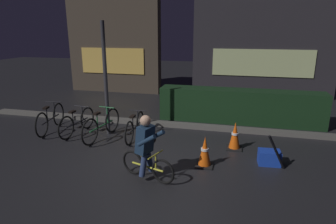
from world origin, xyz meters
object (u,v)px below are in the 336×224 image
(blue_crate, at_px, (269,157))
(closed_umbrella, at_px, (277,152))
(traffic_cone_far, at_px, (235,136))
(parked_bike_center_left, at_px, (102,125))
(parked_bike_left_mid, at_px, (77,122))
(parked_bike_leftmost, at_px, (51,119))
(street_post, at_px, (106,80))
(parked_bike_center_right, at_px, (135,127))
(traffic_cone_near, at_px, (205,152))
(cyclist, at_px, (147,147))

(blue_crate, relative_size, closed_umbrella, 0.52)
(traffic_cone_far, bearing_deg, parked_bike_center_left, -178.10)
(parked_bike_left_mid, bearing_deg, closed_umbrella, -95.43)
(parked_bike_leftmost, height_order, traffic_cone_far, parked_bike_leftmost)
(parked_bike_leftmost, distance_m, parked_bike_center_left, 1.64)
(parked_bike_left_mid, xyz_separation_m, blue_crate, (4.87, -0.71, -0.18))
(street_post, bearing_deg, parked_bike_left_mid, -166.61)
(parked_bike_leftmost, xyz_separation_m, closed_umbrella, (5.80, -0.98, 0.03))
(parked_bike_center_right, relative_size, closed_umbrella, 1.77)
(blue_crate, bearing_deg, parked_bike_left_mid, 171.74)
(parked_bike_center_left, bearing_deg, street_post, 5.35)
(traffic_cone_near, height_order, cyclist, cyclist)
(cyclist, bearing_deg, parked_bike_center_left, 154.60)
(parked_bike_leftmost, height_order, parked_bike_left_mid, parked_bike_leftmost)
(traffic_cone_far, bearing_deg, parked_bike_leftmost, 179.18)
(parked_bike_left_mid, bearing_deg, parked_bike_center_left, -95.55)
(parked_bike_left_mid, xyz_separation_m, parked_bike_center_right, (1.64, 0.03, -0.01))
(street_post, relative_size, traffic_cone_far, 4.44)
(parked_bike_center_left, xyz_separation_m, cyclist, (1.77, -1.71, 0.28))
(street_post, bearing_deg, blue_crate, -12.51)
(street_post, xyz_separation_m, cyclist, (1.76, -2.06, -0.84))
(parked_bike_left_mid, relative_size, traffic_cone_far, 2.33)
(traffic_cone_far, bearing_deg, blue_crate, -42.35)
(parked_bike_left_mid, height_order, traffic_cone_near, parked_bike_left_mid)
(street_post, xyz_separation_m, parked_bike_center_left, (-0.01, -0.35, -1.12))
(traffic_cone_far, bearing_deg, parked_bike_center_right, 178.33)
(street_post, distance_m, traffic_cone_near, 3.26)
(street_post, xyz_separation_m, parked_bike_center_right, (0.82, -0.16, -1.15))
(closed_umbrella, bearing_deg, cyclist, -10.10)
(parked_bike_left_mid, bearing_deg, parked_bike_center_right, -83.53)
(parked_bike_leftmost, distance_m, parked_bike_center_right, 2.47)
(street_post, distance_m, closed_umbrella, 4.45)
(parked_bike_left_mid, bearing_deg, street_post, -71.14)
(closed_umbrella, bearing_deg, parked_bike_left_mid, -41.75)
(parked_bike_left_mid, height_order, cyclist, cyclist)
(parked_bike_leftmost, height_order, cyclist, cyclist)
(parked_bike_leftmost, bearing_deg, traffic_cone_far, -100.54)
(parked_bike_center_left, bearing_deg, parked_bike_center_right, -70.11)
(parked_bike_leftmost, relative_size, parked_bike_center_left, 0.99)
(street_post, height_order, blue_crate, street_post)
(traffic_cone_near, height_order, closed_umbrella, closed_umbrella)
(parked_bike_center_right, bearing_deg, traffic_cone_near, -122.54)
(traffic_cone_far, bearing_deg, traffic_cone_near, -118.49)
(traffic_cone_far, relative_size, blue_crate, 1.50)
(parked_bike_left_mid, xyz_separation_m, parked_bike_center_left, (0.80, -0.16, 0.03))
(street_post, xyz_separation_m, blue_crate, (4.06, -0.90, -1.32))
(blue_crate, bearing_deg, cyclist, -153.26)
(parked_bike_left_mid, relative_size, traffic_cone_near, 2.40)
(parked_bike_center_right, distance_m, traffic_cone_far, 2.51)
(parked_bike_leftmost, distance_m, cyclist, 3.90)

